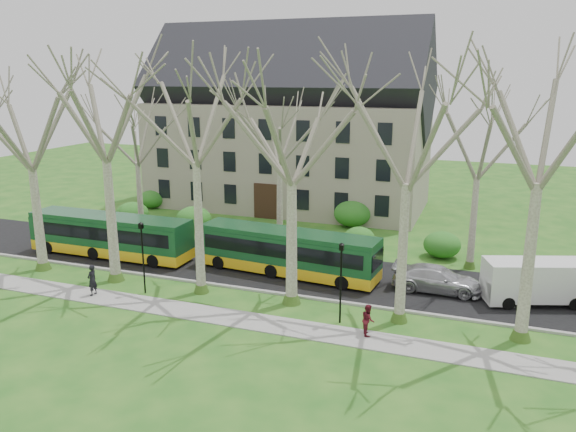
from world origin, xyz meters
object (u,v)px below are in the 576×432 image
object	(u,v)px
van_a	(536,282)
pedestrian_b	(368,320)
bus_lead	(110,235)
bus_follow	(288,252)
sedan	(437,279)
pedestrian_a	(92,280)

from	to	relation	value
van_a	pedestrian_b	xyz separation A→B (m)	(-8.05, -7.18, -0.44)
bus_lead	bus_follow	size ratio (longest dim) A/B	1.02
bus_lead	sedan	size ratio (longest dim) A/B	2.32
bus_lead	van_a	world-z (taller)	bus_lead
sedan	pedestrian_a	bearing A→B (deg)	111.99
bus_lead	pedestrian_b	world-z (taller)	bus_lead
bus_follow	pedestrian_b	world-z (taller)	bus_follow
van_a	sedan	bearing A→B (deg)	161.46
van_a	pedestrian_a	xyz separation A→B (m)	(-24.36, -7.63, -0.32)
sedan	bus_lead	bearing A→B (deg)	92.81
bus_lead	sedan	world-z (taller)	bus_lead
bus_lead	pedestrian_a	distance (m)	7.51
pedestrian_a	sedan	bearing A→B (deg)	113.52
bus_follow	pedestrian_a	xyz separation A→B (m)	(-9.51, -7.36, -0.57)
bus_follow	van_a	distance (m)	14.85
bus_lead	pedestrian_a	bearing A→B (deg)	-60.81
pedestrian_a	bus_lead	bearing A→B (deg)	-149.26
van_a	pedestrian_a	distance (m)	25.53
bus_follow	pedestrian_b	size ratio (longest dim) A/B	7.48
pedestrian_a	pedestrian_b	xyz separation A→B (m)	(16.31, 0.45, -0.13)
sedan	bus_follow	bearing A→B (deg)	91.51
bus_lead	pedestrian_a	size ratio (longest dim) A/B	6.56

